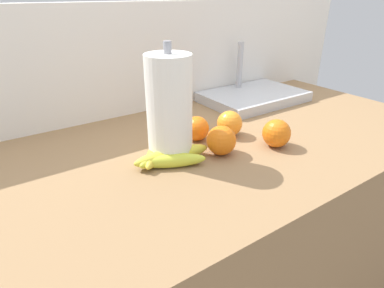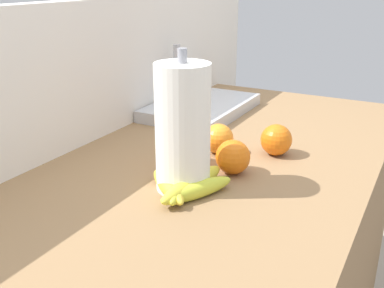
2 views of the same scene
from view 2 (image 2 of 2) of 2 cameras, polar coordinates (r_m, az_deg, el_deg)
The scene contains 8 objects.
wall_back at distance 1.51m, azimuth -10.36°, elevation -7.95°, with size 1.89×0.06×1.30m, color silver.
banana_bunch at distance 0.98m, azimuth -0.77°, elevation -5.32°, with size 0.22×0.20×0.04m.
orange_back_left at distance 1.08m, azimuth 5.16°, elevation -1.63°, with size 0.08×0.08×0.08m, color orange.
orange_back_right at distance 1.20m, azimuth 3.35°, elevation 0.68°, with size 0.08×0.08×0.08m, color orange.
orange_far_right at distance 1.21m, azimuth 10.54°, elevation 0.52°, with size 0.08×0.08×0.08m, color orange.
orange_front at distance 1.13m, azimuth -0.27°, elevation -0.79°, with size 0.08×0.08×0.08m, color orange.
paper_towel_roll at distance 0.97m, azimuth -1.17°, elevation 2.00°, with size 0.12×0.12×0.31m.
sink_basin at distance 1.56m, azimuth 1.12°, elevation 4.74°, with size 0.41×0.27×0.23m.
Camera 2 is at (-1.02, -0.46, 1.36)m, focal length 42.43 mm.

